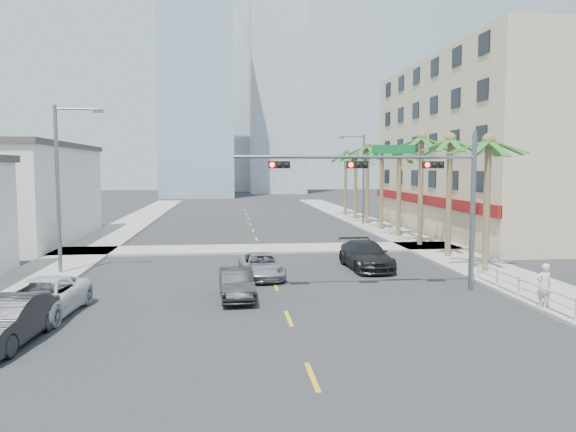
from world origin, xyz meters
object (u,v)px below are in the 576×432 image
at_px(car_parked_far, 42,298).
at_px(traffic_signal_mast, 406,182).
at_px(car_lane_center, 261,266).
at_px(pedestrian, 544,285).
at_px(car_lane_right, 366,255).
at_px(car_lane_left, 237,284).
at_px(car_parked_mid, 7,321).

bearing_deg(car_parked_far, traffic_signal_mast, 15.41).
distance_m(car_lane_center, pedestrian, 13.45).
height_order(car_parked_far, car_lane_right, car_lane_right).
relative_size(car_lane_left, car_lane_center, 0.89).
bearing_deg(car_lane_right, car_parked_mid, -143.86).
bearing_deg(car_parked_mid, car_lane_center, 54.36).
xyz_separation_m(car_parked_mid, pedestrian, (19.70, 2.25, 0.26)).
bearing_deg(car_lane_right, car_lane_center, -164.90).
xyz_separation_m(car_parked_far, car_lane_center, (8.85, 6.76, -0.10)).
relative_size(traffic_signal_mast, car_parked_mid, 2.37).
height_order(car_lane_right, pedestrian, pedestrian).
bearing_deg(car_lane_right, car_lane_left, -141.56).
height_order(car_lane_center, car_lane_right, car_lane_right).
distance_m(car_parked_mid, pedestrian, 19.83).
relative_size(car_parked_mid, car_lane_left, 1.16).
xyz_separation_m(traffic_signal_mast, car_parked_mid, (-15.18, -6.10, -4.29)).
distance_m(traffic_signal_mast, car_parked_far, 16.02).
bearing_deg(pedestrian, traffic_signal_mast, -41.98).
distance_m(traffic_signal_mast, car_lane_left, 8.88).
xyz_separation_m(car_parked_mid, car_parked_far, (0.00, 3.43, -0.04)).
bearing_deg(car_parked_far, car_lane_right, 35.83).
relative_size(car_parked_far, car_lane_left, 1.31).
height_order(car_parked_far, car_lane_center, car_parked_far).
relative_size(car_parked_far, pedestrian, 2.97).
bearing_deg(car_lane_left, pedestrian, -18.17).
xyz_separation_m(traffic_signal_mast, car_lane_center, (-6.33, 4.08, -4.43)).
distance_m(car_lane_left, pedestrian, 12.67).
bearing_deg(traffic_signal_mast, car_lane_right, 92.69).
distance_m(car_lane_right, pedestrian, 11.03).
relative_size(car_parked_mid, car_lane_center, 1.03).
relative_size(car_lane_left, car_lane_right, 0.75).
xyz_separation_m(car_lane_right, pedestrian, (4.80, -9.92, 0.26)).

